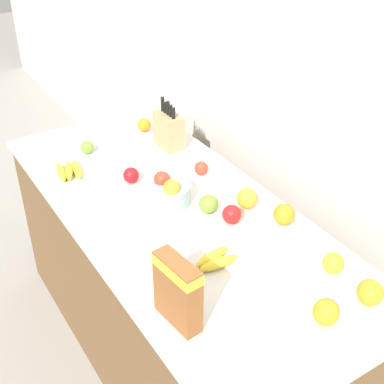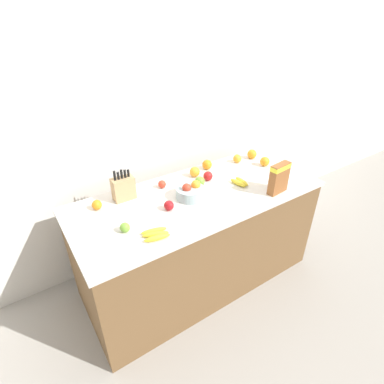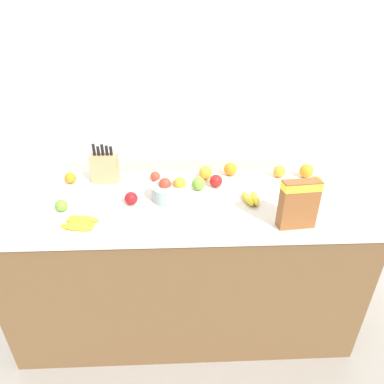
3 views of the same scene
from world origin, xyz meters
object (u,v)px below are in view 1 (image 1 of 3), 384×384
apple_near_bananas (232,214)px  orange_mid_left (333,263)px  cereal_box (178,289)px  apple_rear (87,147)px  fruit_bowl (166,192)px  orange_front_right (247,198)px  banana_bunch_right (69,171)px  apple_by_knife_block (208,204)px  orange_near_bowl (284,214)px  orange_by_cereal (326,312)px  knife_block (169,130)px  apple_front (201,168)px  banana_bunch_left (215,260)px  apple_rightmost (131,175)px  orange_mid_right (144,125)px  orange_front_left (370,293)px

apple_near_bananas → orange_mid_left: size_ratio=1.00×
cereal_box → apple_rear: (-1.19, 0.19, -0.10)m
fruit_bowl → orange_front_right: bearing=50.5°
banana_bunch_right → apple_near_bananas: (0.71, 0.42, 0.02)m
cereal_box → apple_by_knife_block: bearing=130.9°
apple_near_bananas → orange_near_bowl: 0.21m
banana_bunch_right → apple_near_bananas: bearing=30.3°
orange_by_cereal → apple_near_bananas: bearing=173.9°
apple_rear → apple_by_knife_block: (0.74, 0.22, 0.01)m
apple_rear → knife_block: bearing=67.9°
fruit_bowl → apple_front: (-0.11, 0.25, -0.02)m
apple_by_knife_block → orange_mid_left: (0.55, 0.17, -0.00)m
banana_bunch_right → apple_rear: size_ratio=2.86×
banana_bunch_left → apple_front: 0.64m
fruit_bowl → orange_mid_left: bearing=21.5°
knife_block → orange_mid_left: size_ratio=3.63×
orange_by_cereal → orange_mid_left: (-0.16, 0.19, -0.00)m
apple_front → apple_rightmost: bearing=-110.0°
orange_front_right → apple_front: bearing=-177.4°
orange_front_right → orange_mid_right: orange_front_right is taller
orange_front_left → orange_mid_right: orange_front_left is taller
apple_by_knife_block → orange_front_left: size_ratio=0.90×
banana_bunch_left → banana_bunch_right: (-0.89, -0.21, -0.00)m
knife_block → orange_near_bowl: knife_block is taller
orange_front_right → cereal_box: bearing=-55.6°
cereal_box → fruit_bowl: 0.69m
apple_near_bananas → fruit_bowl: bearing=-151.5°
apple_rear → orange_front_right: 0.88m
fruit_bowl → apple_rear: bearing=-168.8°
apple_rear → orange_mid_left: bearing=17.0°
fruit_bowl → orange_by_cereal: fruit_bowl is taller
apple_near_bananas → orange_front_right: 0.13m
banana_bunch_left → orange_mid_right: 1.13m
apple_front → orange_mid_left: orange_mid_left is taller
knife_block → orange_by_cereal: size_ratio=3.31×
apple_front → apple_rear: apple_rear is taller
cereal_box → orange_front_right: cereal_box is taller
banana_bunch_right → apple_near_bananas: apple_near_bananas is taller
cereal_box → banana_bunch_right: (-1.05, 0.04, -0.12)m
orange_mid_left → orange_mid_right: size_ratio=1.09×
fruit_bowl → apple_front: 0.27m
apple_rightmost → orange_near_bowl: (0.61, 0.38, 0.01)m
banana_bunch_left → orange_near_bowl: size_ratio=1.84×
orange_front_left → banana_bunch_left: bearing=-143.4°
banana_bunch_left → apple_by_knife_block: size_ratio=1.99×
apple_by_knife_block → orange_mid_right: size_ratio=1.12×
banana_bunch_left → orange_front_right: (-0.23, 0.32, 0.02)m
banana_bunch_left → banana_bunch_right: size_ratio=0.86×
apple_rightmost → orange_by_cereal: size_ratio=0.84×
orange_near_bowl → orange_mid_left: orange_near_bowl is taller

